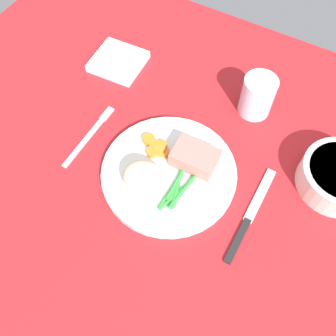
{
  "coord_description": "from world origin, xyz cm",
  "views": [
    {
      "loc": [
        16.82,
        -33.03,
        64.93
      ],
      "look_at": [
        -0.2,
        -2.87,
        4.6
      ],
      "focal_mm": 40.19,
      "sensor_mm": 36.0,
      "label": 1
    }
  ],
  "objects_px": {
    "meat_portion": "(195,158)",
    "fork": "(89,136)",
    "dinner_plate": "(168,173)",
    "water_glass": "(257,98)",
    "napkin": "(118,61)",
    "knife": "(250,216)"
  },
  "relations": [
    {
      "from": "dinner_plate",
      "to": "meat_portion",
      "type": "height_order",
      "value": "meat_portion"
    },
    {
      "from": "dinner_plate",
      "to": "napkin",
      "type": "height_order",
      "value": "napkin"
    },
    {
      "from": "dinner_plate",
      "to": "meat_portion",
      "type": "xyz_separation_m",
      "value": [
        0.03,
        0.04,
        0.03
      ]
    },
    {
      "from": "knife",
      "to": "napkin",
      "type": "height_order",
      "value": "napkin"
    },
    {
      "from": "water_glass",
      "to": "napkin",
      "type": "xyz_separation_m",
      "value": [
        -0.32,
        -0.03,
        -0.03
      ]
    },
    {
      "from": "meat_portion",
      "to": "water_glass",
      "type": "xyz_separation_m",
      "value": [
        0.05,
        0.19,
        0.0
      ]
    },
    {
      "from": "fork",
      "to": "knife",
      "type": "relative_size",
      "value": 0.81
    },
    {
      "from": "meat_portion",
      "to": "fork",
      "type": "height_order",
      "value": "meat_portion"
    },
    {
      "from": "dinner_plate",
      "to": "water_glass",
      "type": "height_order",
      "value": "water_glass"
    },
    {
      "from": "fork",
      "to": "napkin",
      "type": "distance_m",
      "value": 0.21
    },
    {
      "from": "napkin",
      "to": "knife",
      "type": "bearing_deg",
      "value": -25.88
    },
    {
      "from": "dinner_plate",
      "to": "water_glass",
      "type": "bearing_deg",
      "value": 70.65
    },
    {
      "from": "knife",
      "to": "dinner_plate",
      "type": "bearing_deg",
      "value": 177.15
    },
    {
      "from": "knife",
      "to": "water_glass",
      "type": "xyz_separation_m",
      "value": [
        -0.09,
        0.23,
        0.03
      ]
    },
    {
      "from": "meat_portion",
      "to": "water_glass",
      "type": "height_order",
      "value": "water_glass"
    },
    {
      "from": "fork",
      "to": "water_glass",
      "type": "relative_size",
      "value": 1.92
    },
    {
      "from": "meat_portion",
      "to": "dinner_plate",
      "type": "bearing_deg",
      "value": -130.6
    },
    {
      "from": "dinner_plate",
      "to": "water_glass",
      "type": "distance_m",
      "value": 0.24
    },
    {
      "from": "dinner_plate",
      "to": "water_glass",
      "type": "relative_size",
      "value": 2.96
    },
    {
      "from": "meat_portion",
      "to": "fork",
      "type": "xyz_separation_m",
      "value": [
        -0.22,
        -0.04,
        -0.03
      ]
    },
    {
      "from": "napkin",
      "to": "dinner_plate",
      "type": "bearing_deg",
      "value": -39.19
    },
    {
      "from": "dinner_plate",
      "to": "napkin",
      "type": "distance_m",
      "value": 0.31
    }
  ]
}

